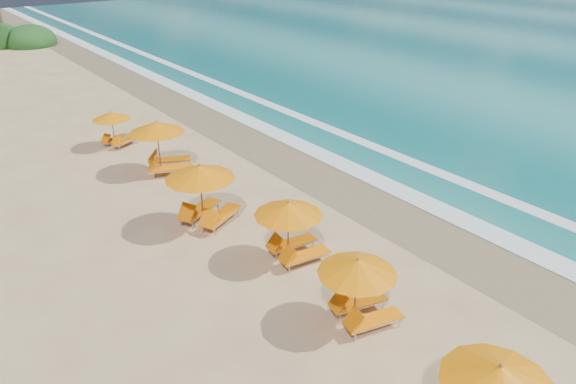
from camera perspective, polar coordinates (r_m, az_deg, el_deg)
name	(u,v)px	position (r m, az deg, el deg)	size (l,w,h in m)	color
ground	(288,219)	(21.05, 0.00, -2.93)	(160.00, 160.00, 0.00)	tan
wet_sand	(360,192)	(23.41, 7.83, 0.00)	(4.00, 160.00, 0.01)	#897451
surf_foam	(401,176)	(25.22, 12.22, 1.69)	(4.00, 160.00, 0.01)	white
station_1	(361,286)	(15.23, 8.03, -10.16)	(2.84, 2.74, 2.31)	olive
station_2	(293,227)	(17.84, 0.53, -3.82)	(2.76, 2.61, 2.37)	olive
station_3	(204,190)	(20.20, -9.11, 0.19)	(3.53, 3.51, 2.69)	olive
station_4	(163,143)	(25.33, -13.53, 5.19)	(3.40, 3.37, 2.61)	olive
station_5	(115,126)	(29.41, -18.37, 6.81)	(2.63, 2.61, 2.01)	olive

